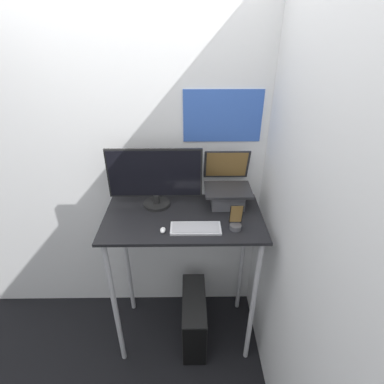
# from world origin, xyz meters

# --- Properties ---
(ground_plane) EXTENTS (12.00, 12.00, 0.00)m
(ground_plane) POSITION_xyz_m (0.00, 0.00, 0.00)
(ground_plane) COLOR black
(wall_back) EXTENTS (6.00, 0.06, 2.60)m
(wall_back) POSITION_xyz_m (0.00, 0.64, 1.30)
(wall_back) COLOR silver
(wall_back) RESTS_ON ground_plane
(wall_side_right) EXTENTS (0.05, 6.00, 2.60)m
(wall_side_right) POSITION_xyz_m (0.60, 0.00, 1.30)
(wall_side_right) COLOR silver
(wall_side_right) RESTS_ON ground_plane
(desk) EXTENTS (1.03, 0.56, 1.14)m
(desk) POSITION_xyz_m (0.00, 0.28, 0.95)
(desk) COLOR black
(desk) RESTS_ON ground_plane
(laptop) EXTENTS (0.31, 0.30, 0.35)m
(laptop) POSITION_xyz_m (0.30, 0.42, 1.24)
(laptop) COLOR #4C4C51
(laptop) RESTS_ON desk
(monitor) EXTENTS (0.62, 0.18, 0.41)m
(monitor) POSITION_xyz_m (-0.18, 0.42, 1.35)
(monitor) COLOR black
(monitor) RESTS_ON desk
(keyboard) EXTENTS (0.31, 0.13, 0.02)m
(keyboard) POSITION_xyz_m (0.08, 0.14, 1.15)
(keyboard) COLOR silver
(keyboard) RESTS_ON desk
(mouse) EXTENTS (0.03, 0.05, 0.02)m
(mouse) POSITION_xyz_m (-0.12, 0.12, 1.16)
(mouse) COLOR white
(mouse) RESTS_ON desk
(cell_phone) EXTENTS (0.08, 0.07, 0.17)m
(cell_phone) POSITION_xyz_m (0.32, 0.14, 1.20)
(cell_phone) COLOR #4C4C51
(cell_phone) RESTS_ON desk
(computer_tower) EXTENTS (0.18, 0.51, 0.43)m
(computer_tower) POSITION_xyz_m (0.07, 0.23, 0.21)
(computer_tower) COLOR black
(computer_tower) RESTS_ON ground_plane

